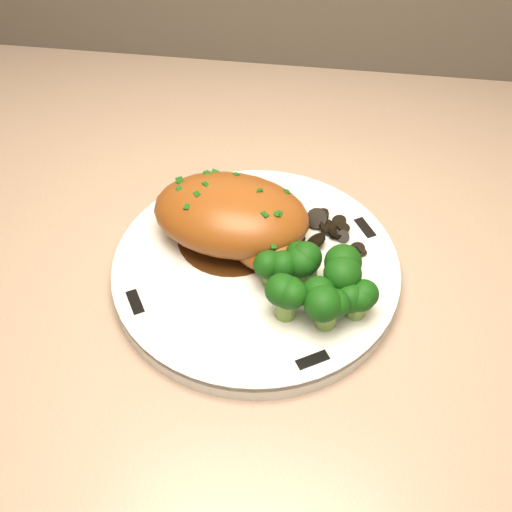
# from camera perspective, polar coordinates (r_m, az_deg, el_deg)

# --- Properties ---
(counter) EXTENTS (2.02, 0.67, 0.99)m
(counter) POSITION_cam_1_polar(r_m,az_deg,el_deg) (1.01, 21.31, -17.75)
(counter) COLOR brown
(counter) RESTS_ON ground
(plate) EXTENTS (0.27, 0.27, 0.02)m
(plate) POSITION_cam_1_polar(r_m,az_deg,el_deg) (0.57, 0.00, -1.25)
(plate) COLOR silver
(plate) RESTS_ON counter
(rim_accent_0) EXTENTS (0.02, 0.03, 0.00)m
(rim_accent_0) POSITION_cam_1_polar(r_m,az_deg,el_deg) (0.60, 9.65, 2.48)
(rim_accent_0) COLOR black
(rim_accent_0) RESTS_ON plate
(rim_accent_1) EXTENTS (0.03, 0.02, 0.00)m
(rim_accent_1) POSITION_cam_1_polar(r_m,az_deg,el_deg) (0.64, -3.96, 6.14)
(rim_accent_1) COLOR black
(rim_accent_1) RESTS_ON plate
(rim_accent_2) EXTENTS (0.02, 0.03, 0.00)m
(rim_accent_2) POSITION_cam_1_polar(r_m,az_deg,el_deg) (0.55, -10.70, -4.06)
(rim_accent_2) COLOR black
(rim_accent_2) RESTS_ON plate
(rim_accent_3) EXTENTS (0.03, 0.02, 0.00)m
(rim_accent_3) POSITION_cam_1_polar(r_m,az_deg,el_deg) (0.50, 5.05, -9.21)
(rim_accent_3) COLOR black
(rim_accent_3) RESTS_ON plate
(gravy_pool) EXTENTS (0.10, 0.10, 0.00)m
(gravy_pool) POSITION_cam_1_polar(r_m,az_deg,el_deg) (0.59, -2.16, 1.79)
(gravy_pool) COLOR #371C0A
(gravy_pool) RESTS_ON plate
(chicken_breast) EXTENTS (0.15, 0.11, 0.05)m
(chicken_breast) POSITION_cam_1_polar(r_m,az_deg,el_deg) (0.57, -1.84, 3.36)
(chicken_breast) COLOR brown
(chicken_breast) RESTS_ON plate
(mushroom_pile) EXTENTS (0.08, 0.06, 0.02)m
(mushroom_pile) POSITION_cam_1_polar(r_m,az_deg,el_deg) (0.58, 6.20, 1.65)
(mushroom_pile) COLOR black
(mushroom_pile) RESTS_ON plate
(broccoli_florets) EXTENTS (0.10, 0.07, 0.04)m
(broccoli_florets) POSITION_cam_1_polar(r_m,az_deg,el_deg) (0.52, 5.30, -2.35)
(broccoli_florets) COLOR olive
(broccoli_florets) RESTS_ON plate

